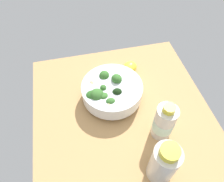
{
  "coord_description": "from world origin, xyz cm",
  "views": [
    {
      "loc": [
        12.29,
        39.2,
        62.67
      ],
      "look_at": [
        2.19,
        -5.23,
        4.0
      ],
      "focal_mm": 33.87,
      "sensor_mm": 36.0,
      "label": 1
    }
  ],
  "objects_px": {
    "bowl_of_broccoli": "(111,90)",
    "bottle_short": "(164,122)",
    "lemon_wedge": "(130,68)",
    "bottle_tall": "(164,163)"
  },
  "relations": [
    {
      "from": "bowl_of_broccoli",
      "to": "bottle_tall",
      "type": "xyz_separation_m",
      "value": [
        -0.07,
        0.29,
        0.03
      ]
    },
    {
      "from": "lemon_wedge",
      "to": "bottle_tall",
      "type": "xyz_separation_m",
      "value": [
        0.02,
        0.4,
        0.05
      ]
    },
    {
      "from": "bowl_of_broccoli",
      "to": "bottle_short",
      "type": "height_order",
      "value": "bottle_short"
    },
    {
      "from": "bowl_of_broccoli",
      "to": "bottle_tall",
      "type": "distance_m",
      "value": 0.3
    },
    {
      "from": "lemon_wedge",
      "to": "bottle_short",
      "type": "height_order",
      "value": "bottle_short"
    },
    {
      "from": "lemon_wedge",
      "to": "bottle_tall",
      "type": "distance_m",
      "value": 0.4
    },
    {
      "from": "bowl_of_broccoli",
      "to": "bottle_short",
      "type": "relative_size",
      "value": 1.41
    },
    {
      "from": "bowl_of_broccoli",
      "to": "bottle_short",
      "type": "bearing_deg",
      "value": 126.23
    },
    {
      "from": "bottle_tall",
      "to": "bottle_short",
      "type": "height_order",
      "value": "bottle_tall"
    },
    {
      "from": "lemon_wedge",
      "to": "bottle_tall",
      "type": "relative_size",
      "value": 0.39
    }
  ]
}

